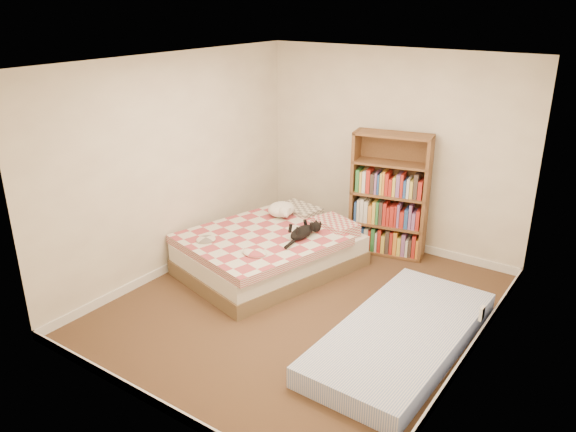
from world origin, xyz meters
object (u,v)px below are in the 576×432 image
Objects in this scene: floor_mattress at (402,336)px; white_dog at (281,209)px; black_cat at (304,231)px; bed at (272,250)px; bookshelf at (389,210)px.

white_dog is at bearing 154.62° from floor_mattress.
black_cat reaches higher than floor_mattress.
bed is at bearing 164.02° from floor_mattress.
bed is 1.47× the size of bookshelf.
white_dog is (-2.14, 1.08, 0.46)m from floor_mattress.
bed is at bearing -74.14° from white_dog.
white_dog is at bearing 162.45° from black_cat.
floor_mattress is (1.94, -0.61, -0.14)m from bed.
bookshelf is 3.91× the size of white_dog.
black_cat reaches higher than bed.
bed is 5.73× the size of white_dog.
floor_mattress is at bearing -33.84° from white_dog.
bed is 0.50m from black_cat.
bookshelf reaches higher than floor_mattress.
bookshelf is 0.69× the size of floor_mattress.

